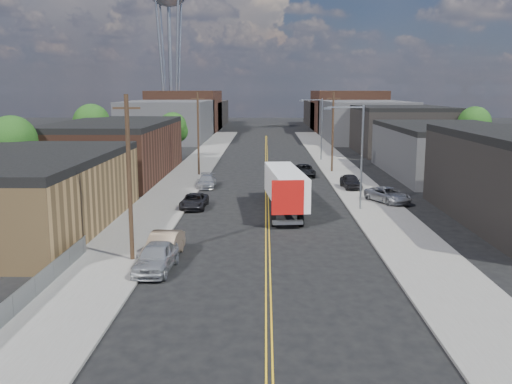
{
  "coord_description": "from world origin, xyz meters",
  "views": [
    {
      "loc": [
        -0.17,
        -23.08,
        10.24
      ],
      "look_at": [
        -0.88,
        19.99,
        2.5
      ],
      "focal_mm": 40.0,
      "sensor_mm": 36.0,
      "label": 1
    }
  ],
  "objects_px": {
    "car_left_d": "(207,181)",
    "car_ahead_truck": "(304,170)",
    "car_right_lot_c": "(351,181)",
    "car_left_a": "(156,257)",
    "car_left_b": "(164,246)",
    "car_right_lot_a": "(388,195)",
    "car_left_c": "(194,201)",
    "semi_truck": "(285,186)"
  },
  "relations": [
    {
      "from": "semi_truck",
      "to": "car_left_d",
      "type": "bearing_deg",
      "value": 119.47
    },
    {
      "from": "car_right_lot_c",
      "to": "car_left_d",
      "type": "bearing_deg",
      "value": 171.18
    },
    {
      "from": "semi_truck",
      "to": "car_ahead_truck",
      "type": "distance_m",
      "value": 19.76
    },
    {
      "from": "car_left_c",
      "to": "car_left_b",
      "type": "bearing_deg",
      "value": -88.15
    },
    {
      "from": "car_ahead_truck",
      "to": "car_right_lot_a",
      "type": "bearing_deg",
      "value": -70.81
    },
    {
      "from": "car_left_b",
      "to": "car_right_lot_c",
      "type": "distance_m",
      "value": 29.08
    },
    {
      "from": "car_right_lot_c",
      "to": "car_ahead_truck",
      "type": "distance_m",
      "value": 10.14
    },
    {
      "from": "car_left_a",
      "to": "semi_truck",
      "type": "bearing_deg",
      "value": 68.76
    },
    {
      "from": "car_left_c",
      "to": "car_left_a",
      "type": "bearing_deg",
      "value": -88.15
    },
    {
      "from": "car_left_b",
      "to": "car_ahead_truck",
      "type": "height_order",
      "value": "car_left_b"
    },
    {
      "from": "car_left_a",
      "to": "car_left_c",
      "type": "relative_size",
      "value": 1.05
    },
    {
      "from": "car_left_c",
      "to": "car_ahead_truck",
      "type": "xyz_separation_m",
      "value": [
        10.9,
        18.98,
        0.06
      ]
    },
    {
      "from": "car_left_a",
      "to": "car_left_d",
      "type": "relative_size",
      "value": 1.06
    },
    {
      "from": "car_left_a",
      "to": "car_left_b",
      "type": "height_order",
      "value": "car_left_a"
    },
    {
      "from": "car_left_c",
      "to": "car_ahead_truck",
      "type": "height_order",
      "value": "car_ahead_truck"
    },
    {
      "from": "car_left_b",
      "to": "car_left_c",
      "type": "xyz_separation_m",
      "value": [
        0.0,
        15.08,
        -0.16
      ]
    },
    {
      "from": "car_left_d",
      "to": "car_ahead_truck",
      "type": "xyz_separation_m",
      "value": [
        10.9,
        8.24,
        0.04
      ]
    },
    {
      "from": "car_ahead_truck",
      "to": "car_left_b",
      "type": "bearing_deg",
      "value": -109.78
    },
    {
      "from": "car_left_a",
      "to": "car_left_c",
      "type": "height_order",
      "value": "car_left_a"
    },
    {
      "from": "semi_truck",
      "to": "car_left_a",
      "type": "height_order",
      "value": "semi_truck"
    },
    {
      "from": "semi_truck",
      "to": "car_right_lot_a",
      "type": "xyz_separation_m",
      "value": [
        9.49,
        2.76,
        -1.27
      ]
    },
    {
      "from": "car_left_c",
      "to": "car_right_lot_a",
      "type": "relative_size",
      "value": 0.93
    },
    {
      "from": "semi_truck",
      "to": "car_left_b",
      "type": "height_order",
      "value": "semi_truck"
    },
    {
      "from": "car_left_d",
      "to": "car_ahead_truck",
      "type": "relative_size",
      "value": 0.9
    },
    {
      "from": "car_left_b",
      "to": "semi_truck",
      "type": "bearing_deg",
      "value": 65.37
    },
    {
      "from": "car_right_lot_c",
      "to": "car_right_lot_a",
      "type": "bearing_deg",
      "value": -78.28
    },
    {
      "from": "car_left_a",
      "to": "car_right_lot_a",
      "type": "relative_size",
      "value": 0.99
    },
    {
      "from": "semi_truck",
      "to": "car_left_a",
      "type": "distance_m",
      "value": 18.89
    },
    {
      "from": "car_left_d",
      "to": "car_left_c",
      "type": "bearing_deg",
      "value": -90.58
    },
    {
      "from": "car_left_b",
      "to": "car_ahead_truck",
      "type": "relative_size",
      "value": 0.96
    },
    {
      "from": "car_ahead_truck",
      "to": "car_left_d",
      "type": "bearing_deg",
      "value": -144.96
    },
    {
      "from": "car_left_c",
      "to": "car_right_lot_a",
      "type": "bearing_deg",
      "value": 9.26
    },
    {
      "from": "car_left_b",
      "to": "car_right_lot_c",
      "type": "xyz_separation_m",
      "value": [
        15.13,
        24.84,
        0.07
      ]
    },
    {
      "from": "car_right_lot_a",
      "to": "semi_truck",
      "type": "bearing_deg",
      "value": 170.9
    },
    {
      "from": "car_left_b",
      "to": "car_right_lot_a",
      "type": "relative_size",
      "value": 0.98
    },
    {
      "from": "car_left_b",
      "to": "car_left_d",
      "type": "height_order",
      "value": "car_left_b"
    },
    {
      "from": "car_left_d",
      "to": "car_right_lot_a",
      "type": "xyz_separation_m",
      "value": [
        17.39,
        -8.49,
        0.17
      ]
    },
    {
      "from": "car_right_lot_a",
      "to": "car_ahead_truck",
      "type": "height_order",
      "value": "car_right_lot_a"
    },
    {
      "from": "semi_truck",
      "to": "car_left_a",
      "type": "bearing_deg",
      "value": -120.41
    },
    {
      "from": "semi_truck",
      "to": "car_right_lot_a",
      "type": "relative_size",
      "value": 2.91
    },
    {
      "from": "semi_truck",
      "to": "car_right_lot_a",
      "type": "height_order",
      "value": "semi_truck"
    },
    {
      "from": "car_left_a",
      "to": "car_ahead_truck",
      "type": "relative_size",
      "value": 0.96
    }
  ]
}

